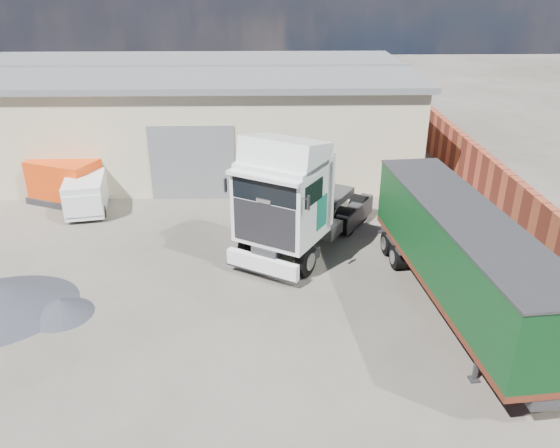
{
  "coord_description": "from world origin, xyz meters",
  "views": [
    {
      "loc": [
        1.56,
        -14.6,
        9.99
      ],
      "look_at": [
        1.97,
        3.0,
        1.83
      ],
      "focal_mm": 35.0,
      "sensor_mm": 36.0,
      "label": 1
    }
  ],
  "objects_px": {
    "box_trailer": "(460,251)",
    "orange_skip": "(66,184)",
    "tractor_unit": "(294,204)",
    "panel_van": "(87,191)"
  },
  "relations": [
    {
      "from": "box_trailer",
      "to": "orange_skip",
      "type": "bearing_deg",
      "value": 142.76
    },
    {
      "from": "orange_skip",
      "to": "box_trailer",
      "type": "bearing_deg",
      "value": -9.15
    },
    {
      "from": "panel_van",
      "to": "orange_skip",
      "type": "height_order",
      "value": "orange_skip"
    },
    {
      "from": "tractor_unit",
      "to": "panel_van",
      "type": "distance_m",
      "value": 10.41
    },
    {
      "from": "box_trailer",
      "to": "orange_skip",
      "type": "xyz_separation_m",
      "value": [
        -15.49,
        9.55,
        -1.21
      ]
    },
    {
      "from": "box_trailer",
      "to": "orange_skip",
      "type": "relative_size",
      "value": 2.77
    },
    {
      "from": "panel_van",
      "to": "orange_skip",
      "type": "bearing_deg",
      "value": 132.38
    },
    {
      "from": "tractor_unit",
      "to": "box_trailer",
      "type": "bearing_deg",
      "value": -8.77
    },
    {
      "from": "panel_van",
      "to": "box_trailer",
      "type": "bearing_deg",
      "value": -42.04
    },
    {
      "from": "orange_skip",
      "to": "panel_van",
      "type": "bearing_deg",
      "value": -14.25
    }
  ]
}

